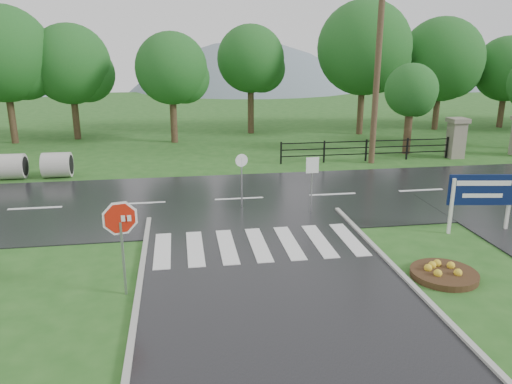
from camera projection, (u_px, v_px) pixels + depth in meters
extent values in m
plane|color=#25571D|center=(294.00, 332.00, 11.11)|extent=(120.00, 120.00, 0.00)
cube|color=black|center=(239.00, 200.00, 20.58)|extent=(90.00, 8.00, 0.04)
cube|color=silver|center=(163.00, 250.00, 15.38)|extent=(0.50, 2.80, 0.02)
cube|color=silver|center=(195.00, 248.00, 15.53)|extent=(0.50, 2.80, 0.02)
cube|color=silver|center=(227.00, 246.00, 15.68)|extent=(0.50, 2.80, 0.02)
cube|color=silver|center=(258.00, 244.00, 15.83)|extent=(0.50, 2.80, 0.02)
cube|color=silver|center=(289.00, 243.00, 15.98)|extent=(0.50, 2.80, 0.02)
cube|color=silver|center=(319.00, 241.00, 16.13)|extent=(0.50, 2.80, 0.02)
cube|color=silver|center=(349.00, 239.00, 16.27)|extent=(0.50, 2.80, 0.02)
cube|color=gray|center=(456.00, 140.00, 27.91)|extent=(0.80, 0.80, 2.00)
cube|color=#6B6659|center=(458.00, 120.00, 27.59)|extent=(1.00, 1.00, 0.24)
cube|color=black|center=(366.00, 154.00, 27.30)|extent=(9.50, 0.05, 0.05)
cube|color=black|center=(366.00, 147.00, 27.20)|extent=(9.50, 0.05, 0.05)
cube|color=black|center=(367.00, 141.00, 27.10)|extent=(9.50, 0.05, 0.05)
cube|color=black|center=(281.00, 153.00, 26.54)|extent=(0.08, 0.08, 1.20)
cube|color=black|center=(447.00, 148.00, 27.95)|extent=(0.08, 0.08, 1.20)
sphere|color=slate|center=(3.00, 191.00, 72.60)|extent=(40.00, 40.00, 40.00)
sphere|color=slate|center=(248.00, 199.00, 78.77)|extent=(48.00, 48.00, 48.00)
sphere|color=slate|center=(416.00, 166.00, 81.71)|extent=(36.00, 36.00, 36.00)
cylinder|color=#9E9B93|center=(11.00, 166.00, 23.61)|extent=(1.30, 1.20, 1.20)
cylinder|color=#9E9B93|center=(57.00, 165.00, 23.93)|extent=(1.30, 1.20, 1.20)
cube|color=#939399|center=(123.00, 259.00, 12.52)|extent=(0.06, 0.06, 1.96)
cylinder|color=white|center=(120.00, 218.00, 12.23)|extent=(1.15, 0.30, 1.18)
cylinder|color=#B41C0C|center=(120.00, 218.00, 12.22)|extent=(1.00, 0.27, 1.03)
cube|color=silver|center=(451.00, 206.00, 16.65)|extent=(0.11, 0.11, 1.92)
cube|color=silver|center=(509.00, 203.00, 16.96)|extent=(0.11, 0.11, 1.92)
cube|color=#0A1744|center=(483.00, 190.00, 16.65)|extent=(2.29, 0.40, 1.06)
cube|color=white|center=(484.00, 183.00, 16.55)|extent=(1.81, 0.28, 0.17)
cube|color=white|center=(482.00, 196.00, 16.68)|extent=(1.33, 0.21, 0.14)
cylinder|color=#332111|center=(444.00, 274.00, 13.70)|extent=(1.82, 1.82, 0.18)
cube|color=#939399|center=(312.00, 188.00, 18.58)|extent=(0.04, 0.04, 2.06)
cube|color=white|center=(312.00, 165.00, 18.32)|extent=(0.49, 0.04, 0.60)
cylinder|color=#939399|center=(242.00, 183.00, 19.32)|extent=(0.06, 0.06, 2.00)
cylinder|color=white|center=(242.00, 160.00, 19.04)|extent=(0.49, 0.13, 0.50)
cylinder|color=#473523|center=(377.00, 72.00, 25.60)|extent=(0.32, 0.32, 9.56)
cylinder|color=#3D2B1C|center=(408.00, 128.00, 28.85)|extent=(0.45, 0.45, 3.07)
sphere|color=#19501D|center=(411.00, 90.00, 28.24)|extent=(2.99, 2.99, 2.99)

